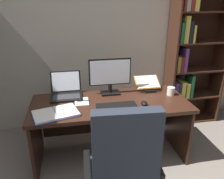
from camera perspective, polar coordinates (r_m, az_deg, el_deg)
wall_back at (r=3.17m, az=-2.32°, el=14.41°), size 4.65×0.12×2.68m
desk at (r=2.61m, az=-0.73°, el=-6.24°), size 1.72×0.73×0.71m
bookshelf at (r=3.40m, az=19.25°, el=7.60°), size 0.80×0.34×2.02m
office_chair at (r=1.89m, az=2.84°, el=-21.18°), size 0.63×0.60×1.10m
monitor at (r=2.60m, az=-0.51°, el=3.40°), size 0.49×0.16×0.42m
laptop at (r=2.63m, az=-11.56°, el=-0.54°), size 0.35×0.33×0.26m
keyboard at (r=2.34m, az=1.13°, el=-4.22°), size 0.42×0.15×0.02m
computer_mouse at (r=2.41m, az=8.15°, el=-3.43°), size 0.06×0.10×0.04m
reading_stand_with_book at (r=2.82m, az=9.04°, el=1.52°), size 0.30×0.26×0.14m
open_binder at (r=2.26m, az=-14.15°, el=-5.91°), size 0.50×0.40×0.02m
notepad at (r=2.47m, az=-7.73°, el=-3.08°), size 0.15×0.21×0.01m
pen at (r=2.47m, az=-7.27°, el=-2.86°), size 0.14×0.01×0.01m
coffee_mug at (r=2.71m, az=14.75°, el=-0.40°), size 0.09×0.09×0.10m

